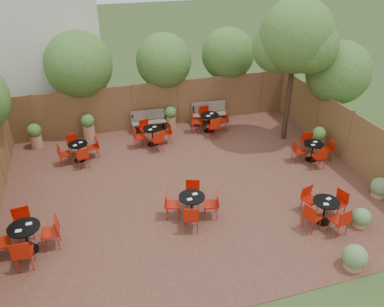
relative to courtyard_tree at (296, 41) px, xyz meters
name	(u,v)px	position (x,y,z in m)	size (l,w,h in m)	color
ground	(190,187)	(-4.71, -2.27, -4.03)	(80.00, 80.00, 0.00)	#354F23
courtyard_paving	(190,187)	(-4.71, -2.27, -4.02)	(12.00, 10.00, 0.02)	#3C1F18
fence_back	(157,105)	(-4.71, 2.73, -3.03)	(12.00, 0.08, 2.00)	brown
fence_right	(348,137)	(1.29, -2.27, -3.03)	(0.08, 10.00, 2.00)	brown
neighbour_building	(36,26)	(-9.21, 5.73, -0.03)	(5.00, 4.00, 8.00)	beige
overhang_foliage	(127,81)	(-6.12, 1.11, -1.30)	(15.72, 10.57, 2.72)	#386420
courtyard_tree	(296,41)	(0.00, 0.00, 0.00)	(2.85, 2.75, 5.54)	black
park_bench_left	(149,121)	(-5.19, 2.35, -3.55)	(1.46, 0.49, 0.90)	brown
park_bench_right	(209,112)	(-2.45, 2.35, -3.52)	(1.57, 0.63, 0.95)	brown
bistro_tables	(183,169)	(-4.83, -1.79, -3.57)	(11.45, 8.26, 0.94)	black
planters	(149,129)	(-5.34, 1.42, -3.47)	(11.05, 4.30, 1.04)	#9F754F
low_shrubs	(367,219)	(-0.47, -5.73, -3.70)	(3.38, 3.01, 0.67)	#9F754F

